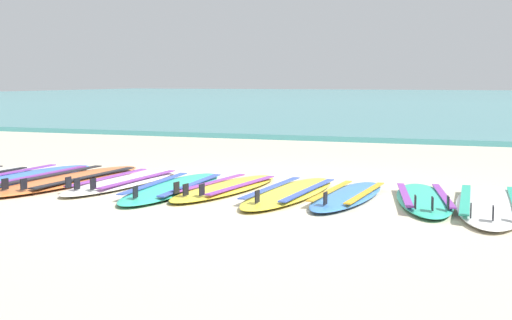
% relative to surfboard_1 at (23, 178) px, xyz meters
% --- Properties ---
extents(ground_plane, '(80.00, 80.00, 0.00)m').
position_rel_surfboard_1_xyz_m(ground_plane, '(2.87, 0.01, -0.04)').
color(ground_plane, '#C1B599').
extents(sea, '(80.00, 60.00, 0.10)m').
position_rel_surfboard_1_xyz_m(sea, '(2.87, 36.16, 0.01)').
color(sea, teal).
rests_on(sea, ground).
extents(surfboard_1, '(0.63, 2.48, 0.18)m').
position_rel_surfboard_1_xyz_m(surfboard_1, '(0.00, 0.00, 0.00)').
color(surfboard_1, '#3875CC').
rests_on(surfboard_1, ground).
extents(surfboard_2, '(0.72, 2.61, 0.18)m').
position_rel_surfboard_1_xyz_m(surfboard_2, '(0.59, 0.05, 0.00)').
color(surfboard_2, orange).
rests_on(surfboard_2, ground).
extents(surfboard_3, '(0.59, 2.15, 0.18)m').
position_rel_surfboard_1_xyz_m(surfboard_3, '(1.24, 0.12, 0.00)').
color(surfboard_3, silver).
rests_on(surfboard_3, ground).
extents(surfboard_4, '(0.73, 2.30, 0.18)m').
position_rel_surfboard_1_xyz_m(surfboard_4, '(1.94, -0.06, 0.00)').
color(surfboard_4, '#2DB793').
rests_on(surfboard_4, ground).
extents(surfboard_5, '(0.70, 2.07, 0.18)m').
position_rel_surfboard_1_xyz_m(surfboard_5, '(2.46, 0.13, 0.00)').
color(surfboard_5, yellow).
rests_on(surfboard_5, ground).
extents(surfboard_6, '(0.61, 2.18, 0.18)m').
position_rel_surfboard_1_xyz_m(surfboard_6, '(3.17, 0.06, 0.00)').
color(surfboard_6, yellow).
rests_on(surfboard_6, ground).
extents(surfboard_7, '(0.54, 1.92, 0.18)m').
position_rel_surfboard_1_xyz_m(surfboard_7, '(3.75, 0.07, 0.00)').
color(surfboard_7, '#3875CC').
rests_on(surfboard_7, ground).
extents(surfboard_8, '(0.89, 2.01, 0.18)m').
position_rel_surfboard_1_xyz_m(surfboard_8, '(4.46, 0.13, 0.00)').
color(surfboard_8, '#2DB793').
rests_on(surfboard_8, ground).
extents(surfboard_9, '(0.74, 2.41, 0.18)m').
position_rel_surfboard_1_xyz_m(surfboard_9, '(5.05, 0.05, 0.00)').
color(surfboard_9, white).
rests_on(surfboard_9, ground).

